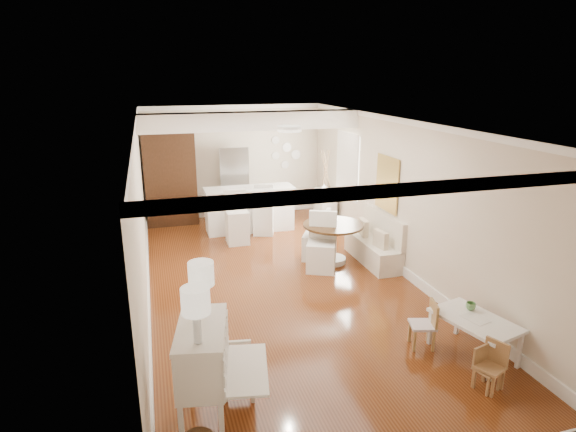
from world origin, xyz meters
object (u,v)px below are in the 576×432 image
pantry_cabinet (170,177)px  slip_chair_near (322,243)px  breakfast_counter (250,209)px  bar_stool_left (237,218)px  sideboard (325,207)px  kids_chair_b (422,324)px  bar_stool_right (263,210)px  gustavian_armchair (235,362)px  slip_chair_far (316,235)px  secretary_bureau (204,379)px  kids_table (473,337)px  kids_chair_a (490,366)px  dining_table (333,243)px  kids_chair_c (487,369)px  fridge (248,183)px

pantry_cabinet → slip_chair_near: bearing=-56.7°
breakfast_counter → bar_stool_left: 0.92m
breakfast_counter → sideboard: size_ratio=2.44×
kids_chair_b → bar_stool_left: 5.03m
bar_stool_right → sideboard: bearing=32.6°
gustavian_armchair → sideboard: 6.79m
slip_chair_near → bar_stool_right: 2.43m
slip_chair_far → breakfast_counter: breakfast_counter is taller
secretary_bureau → slip_chair_far: bearing=68.3°
bar_stool_left → bar_stool_right: size_ratio=1.03×
bar_stool_right → sideboard: (1.65, 0.43, -0.15)m
kids_table → kids_chair_a: kids_chair_a is taller
kids_table → dining_table: bearing=99.3°
kids_chair_c → bar_stool_left: size_ratio=0.45×
kids_chair_a → bar_stool_right: bearing=167.5°
kids_chair_b → bar_stool_right: bearing=-153.9°
gustavian_armchair → breakfast_counter: size_ratio=0.40×
kids_chair_c → bar_stool_right: size_ratio=0.47×
kids_table → bar_stool_left: size_ratio=0.93×
slip_chair_far → fridge: bearing=-139.6°
fridge → sideboard: size_ratio=2.14×
breakfast_counter → fridge: bearing=79.2°
kids_chair_b → pantry_cabinet: (-2.88, 6.65, 0.82)m
breakfast_counter → kids_chair_b: bearing=-78.0°
kids_chair_b → sideboard: sideboard is taller
kids_chair_c → slip_chair_far: (-0.53, 4.43, 0.24)m
kids_chair_c → sideboard: sideboard is taller
gustavian_armchair → kids_chair_c: size_ratio=1.56×
bar_stool_right → pantry_cabinet: (-1.95, 1.42, 0.59)m
sideboard → bar_stool_right: bearing=-160.4°
breakfast_counter → bar_stool_right: 0.43m
dining_table → kids_chair_b: bearing=-89.0°
gustavian_armchair → kids_chair_b: bearing=-74.4°
kids_chair_a → breakfast_counter: 6.75m
fridge → gustavian_armchair: bearing=-103.0°
secretary_bureau → dining_table: 4.88m
bar_stool_right → fridge: 1.44m
kids_chair_a → kids_chair_b: 1.06m
fridge → dining_table: bearing=-75.1°
kids_chair_b → breakfast_counter: size_ratio=0.32×
slip_chair_far → sideboard: (1.02, 2.24, -0.10)m
kids_chair_a → pantry_cabinet: size_ratio=0.26×
gustavian_armchair → kids_table: bearing=-82.5°
kids_chair_c → gustavian_armchair: bearing=150.6°
slip_chair_near → breakfast_counter: bearing=131.5°
kids_table → breakfast_counter: breakfast_counter is taller
slip_chair_far → bar_stool_left: (-1.32, 1.35, 0.07)m
slip_chair_near → bar_stool_right: bearing=128.1°
dining_table → slip_chair_far: 0.38m
kids_chair_c → slip_chair_near: bearing=84.4°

